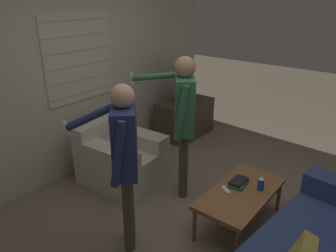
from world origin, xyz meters
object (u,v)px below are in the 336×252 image
object	(u,v)px
coffee_table	(241,195)
floor_fan	(160,145)
armchair_beige	(120,158)
soda_can	(261,184)
book_stack	(238,182)
tv	(185,83)
spare_remote	(226,190)
person_left_standing	(124,150)
person_right_standing	(183,110)

from	to	relation	value
coffee_table	floor_fan	world-z (taller)	coffee_table
armchair_beige	coffee_table	size ratio (longest dim) A/B	0.91
soda_can	book_stack	bearing A→B (deg)	103.32
tv	spare_remote	xyz separation A→B (m)	(-1.63, -1.69, -0.48)
coffee_table	book_stack	bearing A→B (deg)	39.89
coffee_table	person_left_standing	xyz separation A→B (m)	(-0.91, 0.70, 0.64)
coffee_table	floor_fan	xyz separation A→B (m)	(0.70, 1.65, -0.21)
person_right_standing	floor_fan	bearing A→B (deg)	16.04
coffee_table	person_left_standing	bearing A→B (deg)	142.47
armchair_beige	person_left_standing	bearing A→B (deg)	46.33
person_left_standing	soda_can	bearing A→B (deg)	-81.42
coffee_table	floor_fan	bearing A→B (deg)	67.03
person_right_standing	coffee_table	bearing A→B (deg)	-136.69
person_right_standing	soda_can	xyz separation A→B (m)	(0.04, -0.95, -0.59)
book_stack	soda_can	xyz separation A→B (m)	(0.05, -0.22, 0.03)
coffee_table	person_right_standing	world-z (taller)	person_right_standing
tv	spare_remote	distance (m)	2.39
book_stack	person_left_standing	bearing A→B (deg)	148.43
person_left_standing	spare_remote	size ratio (longest dim) A/B	12.03
armchair_beige	tv	bearing A→B (deg)	-176.93
armchair_beige	person_left_standing	world-z (taller)	person_left_standing
coffee_table	person_right_standing	size ratio (longest dim) A/B	0.63
armchair_beige	soda_can	distance (m)	1.78
floor_fan	book_stack	bearing A→B (deg)	-111.02
armchair_beige	soda_can	size ratio (longest dim) A/B	7.58
person_right_standing	person_left_standing	bearing A→B (deg)	147.66
armchair_beige	tv	xyz separation A→B (m)	(1.67, 0.19, 0.59)
coffee_table	person_left_standing	distance (m)	1.31
soda_can	floor_fan	distance (m)	1.89
floor_fan	person_right_standing	bearing A→B (deg)	-125.09
book_stack	floor_fan	bearing A→B (deg)	68.98
floor_fan	spare_remote	bearing A→B (deg)	-117.38
armchair_beige	spare_remote	world-z (taller)	armchair_beige
person_left_standing	floor_fan	size ratio (longest dim) A/B	4.59
armchair_beige	tv	distance (m)	1.78
book_stack	soda_can	size ratio (longest dim) A/B	2.00
tv	person_right_standing	world-z (taller)	person_right_standing
person_right_standing	spare_remote	distance (m)	0.96
person_right_standing	armchair_beige	bearing A→B (deg)	68.20
coffee_table	person_right_standing	distance (m)	1.07
spare_remote	tv	bearing A→B (deg)	77.06
spare_remote	floor_fan	world-z (taller)	spare_remote
coffee_table	spare_remote	xyz separation A→B (m)	(-0.09, 0.12, 0.05)
spare_remote	person_left_standing	bearing A→B (deg)	175.83
person_right_standing	floor_fan	world-z (taller)	person_right_standing
armchair_beige	book_stack	size ratio (longest dim) A/B	3.78
tv	armchair_beige	bearing A→B (deg)	-26.57
coffee_table	soda_can	size ratio (longest dim) A/B	8.29
book_stack	armchair_beige	bearing A→B (deg)	98.55
armchair_beige	floor_fan	xyz separation A→B (m)	(0.83, 0.04, -0.15)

